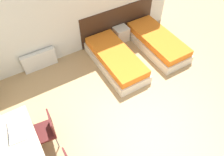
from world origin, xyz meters
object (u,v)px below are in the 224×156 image
bed_near_window (116,60)px  bed_near_door (157,42)px  nightstand (121,34)px  chair_near_laptop (45,130)px  laptop (15,136)px

bed_near_window → bed_near_door: 1.42m
nightstand → chair_near_laptop: 3.68m
bed_near_door → laptop: size_ratio=5.63×
bed_near_door → laptop: bearing=-163.8°
bed_near_door → laptop: (-4.26, -1.24, 0.59)m
bed_near_window → chair_near_laptop: (-2.33, -1.20, 0.27)m
bed_near_window → laptop: (-2.83, -1.24, 0.59)m
bed_near_window → chair_near_laptop: bearing=-152.8°
bed_near_window → laptop: 3.15m
bed_near_window → bed_near_door: bearing=0.0°
bed_near_window → chair_near_laptop: size_ratio=2.38×
nightstand → chair_near_laptop: size_ratio=0.53×
bed_near_door → nightstand: nightstand is taller
bed_near_door → chair_near_laptop: bearing=-162.3°
bed_near_door → nightstand: (-0.71, 0.85, 0.01)m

